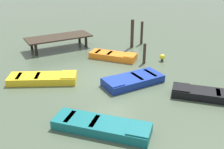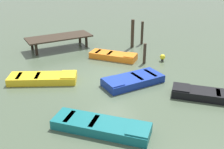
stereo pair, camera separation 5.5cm
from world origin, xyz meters
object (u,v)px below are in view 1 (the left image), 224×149
(rowboat_black, at_px, (211,95))
(marker_buoy, at_px, (162,57))
(rowboat_orange, at_px, (113,56))
(mooring_piling_mid_left, at_px, (132,34))
(dock_segment, at_px, (59,38))
(mooring_piling_far_left, at_px, (142,33))
(rowboat_teal, at_px, (102,126))
(rowboat_yellow, at_px, (43,78))
(rowboat_blue, at_px, (133,80))
(mooring_piling_near_left, at_px, (144,54))

(rowboat_black, bearing_deg, marker_buoy, -57.45)
(rowboat_orange, relative_size, mooring_piling_mid_left, 1.50)
(mooring_piling_mid_left, bearing_deg, dock_segment, 150.70)
(dock_segment, distance_m, mooring_piling_far_left, 6.49)
(rowboat_black, height_order, rowboat_teal, same)
(dock_segment, xyz_separation_m, rowboat_yellow, (-3.05, -5.03, -0.62))
(rowboat_blue, bearing_deg, mooring_piling_far_left, -129.22)
(mooring_piling_near_left, height_order, marker_buoy, mooring_piling_near_left)
(rowboat_teal, bearing_deg, mooring_piling_near_left, 88.86)
(mooring_piling_mid_left, height_order, marker_buoy, mooring_piling_mid_left)
(dock_segment, height_order, mooring_piling_far_left, mooring_piling_far_left)
(dock_segment, bearing_deg, mooring_piling_near_left, -55.41)
(rowboat_orange, bearing_deg, rowboat_teal, -72.07)
(rowboat_yellow, height_order, mooring_piling_mid_left, mooring_piling_mid_left)
(rowboat_orange, xyz_separation_m, rowboat_blue, (-1.24, -3.85, -0.00))
(rowboat_orange, xyz_separation_m, rowboat_yellow, (-5.30, -0.95, -0.00))
(mooring_piling_near_left, bearing_deg, rowboat_black, -92.64)
(rowboat_blue, bearing_deg, rowboat_teal, 40.73)
(dock_segment, height_order, rowboat_black, dock_segment)
(mooring_piling_near_left, bearing_deg, rowboat_teal, -141.60)
(rowboat_black, xyz_separation_m, rowboat_yellow, (-6.29, 6.34, 0.00))
(rowboat_black, distance_m, rowboat_teal, 5.89)
(dock_segment, distance_m, mooring_piling_mid_left, 5.56)
(marker_buoy, bearing_deg, dock_segment, 127.49)
(rowboat_teal, xyz_separation_m, mooring_piling_mid_left, (7.47, 8.00, 0.86))
(marker_buoy, bearing_deg, mooring_piling_mid_left, 88.79)
(rowboat_yellow, relative_size, mooring_piling_near_left, 2.83)
(rowboat_orange, distance_m, mooring_piling_near_left, 2.23)
(mooring_piling_mid_left, bearing_deg, rowboat_blue, -126.42)
(rowboat_teal, bearing_deg, rowboat_orange, 104.21)
(rowboat_black, distance_m, marker_buoy, 5.37)
(rowboat_black, relative_size, rowboat_blue, 1.05)
(dock_segment, distance_m, rowboat_teal, 11.05)
(dock_segment, xyz_separation_m, rowboat_blue, (1.00, -7.93, -0.62))
(rowboat_black, xyz_separation_m, marker_buoy, (1.54, 5.14, 0.07))
(rowboat_black, relative_size, rowboat_teal, 0.94)
(rowboat_black, bearing_deg, dock_segment, -24.89)
(rowboat_yellow, height_order, rowboat_blue, same)
(rowboat_black, height_order, rowboat_orange, same)
(rowboat_orange, relative_size, rowboat_yellow, 0.84)
(mooring_piling_mid_left, bearing_deg, mooring_piling_far_left, 13.50)
(rowboat_black, distance_m, rowboat_orange, 7.35)
(rowboat_yellow, xyz_separation_m, marker_buoy, (7.82, -1.20, 0.07))
(mooring_piling_mid_left, bearing_deg, rowboat_teal, -133.05)
(rowboat_teal, relative_size, mooring_piling_mid_left, 1.76)
(rowboat_yellow, distance_m, rowboat_blue, 4.99)
(rowboat_yellow, xyz_separation_m, mooring_piling_far_left, (9.06, 2.58, 0.69))
(rowboat_orange, distance_m, mooring_piling_far_left, 4.16)
(rowboat_black, relative_size, rowboat_orange, 1.10)
(rowboat_orange, relative_size, mooring_piling_far_left, 1.78)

